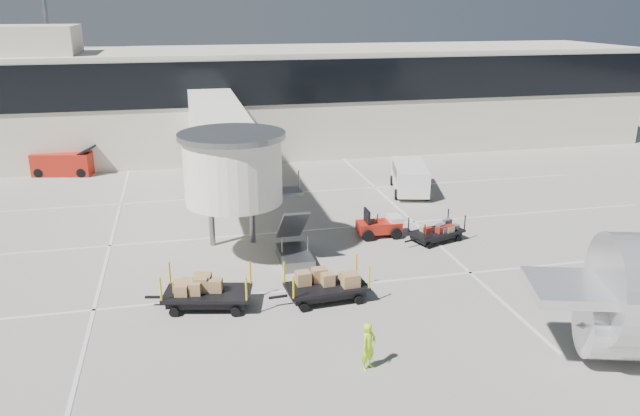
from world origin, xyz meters
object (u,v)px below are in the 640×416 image
(box_cart_far, at_px, (208,292))
(belt_loader, at_px, (64,164))
(box_cart_near, at_px, (321,287))
(suitcase_cart, at_px, (435,233))
(baggage_tug, at_px, (380,226))
(minivan, at_px, (410,175))
(ground_worker, at_px, (369,346))

(box_cart_far, height_order, belt_loader, belt_loader)
(box_cart_near, relative_size, box_cart_far, 0.95)
(box_cart_far, xyz_separation_m, belt_loader, (-8.73, 22.76, 0.12))
(suitcase_cart, relative_size, box_cart_far, 0.80)
(suitcase_cart, bearing_deg, baggage_tug, 133.25)
(baggage_tug, height_order, box_cart_near, box_cart_near)
(suitcase_cart, height_order, minivan, minivan)
(baggage_tug, relative_size, ground_worker, 1.40)
(baggage_tug, bearing_deg, belt_loader, 138.39)
(suitcase_cart, distance_m, ground_worker, 12.34)
(baggage_tug, distance_m, box_cart_far, 10.98)
(box_cart_far, relative_size, minivan, 0.84)
(baggage_tug, height_order, suitcase_cart, baggage_tug)
(suitcase_cart, bearing_deg, box_cart_far, -175.93)
(ground_worker, bearing_deg, suitcase_cart, 22.70)
(box_cart_near, bearing_deg, ground_worker, -89.76)
(box_cart_near, relative_size, belt_loader, 0.89)
(ground_worker, xyz_separation_m, belt_loader, (-13.61, 28.32, -0.04))
(minivan, height_order, belt_loader, belt_loader)
(suitcase_cart, relative_size, box_cart_near, 0.85)
(baggage_tug, relative_size, suitcase_cart, 0.67)
(box_cart_near, distance_m, minivan, 16.43)
(box_cart_near, bearing_deg, suitcase_cart, 31.92)
(box_cart_near, height_order, box_cart_far, box_cart_far)
(baggage_tug, height_order, box_cart_far, box_cart_far)
(minivan, distance_m, belt_loader, 24.05)
(box_cart_far, bearing_deg, minivan, 57.46)
(minivan, bearing_deg, baggage_tug, -106.60)
(baggage_tug, xyz_separation_m, minivan, (4.31, 7.24, 0.54))
(ground_worker, bearing_deg, minivan, 31.38)
(suitcase_cart, height_order, belt_loader, belt_loader)
(box_cart_far, height_order, ground_worker, ground_worker)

